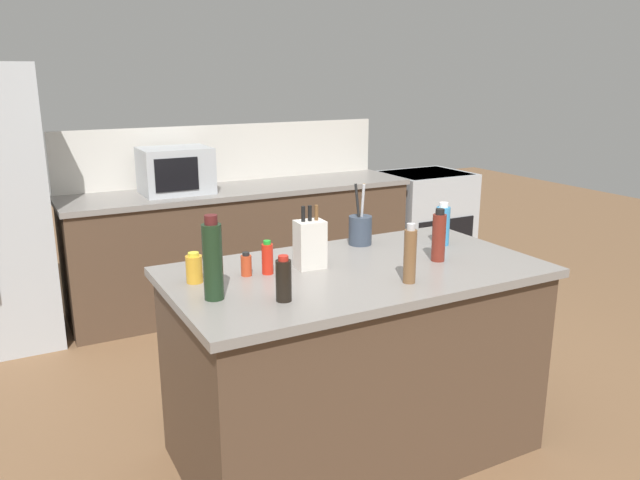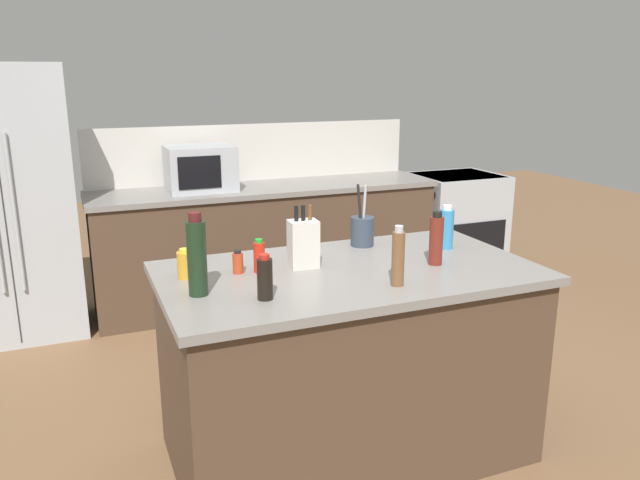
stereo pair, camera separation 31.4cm
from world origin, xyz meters
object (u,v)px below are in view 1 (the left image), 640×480
at_px(wine_bottle, 213,260).
at_px(pepper_grinder, 410,255).
at_px(range_oven, 424,221).
at_px(knife_block, 310,244).
at_px(hot_sauce_bottle, 267,258).
at_px(vinegar_bottle, 439,237).
at_px(spice_jar_paprika, 246,265).
at_px(honey_jar, 194,268).
at_px(soy_sauce_bottle, 284,280).
at_px(microwave, 176,170).
at_px(dish_soap_bottle, 443,225).
at_px(utensil_crock, 360,229).

height_order(wine_bottle, pepper_grinder, wine_bottle).
relative_size(range_oven, knife_block, 3.17).
xyz_separation_m(pepper_grinder, hot_sauce_bottle, (-0.48, 0.39, -0.05)).
bearing_deg(hot_sauce_bottle, vinegar_bottle, -14.08).
relative_size(range_oven, spice_jar_paprika, 8.61).
relative_size(knife_block, spice_jar_paprika, 2.71).
height_order(range_oven, vinegar_bottle, vinegar_bottle).
bearing_deg(honey_jar, knife_block, -4.91).
xyz_separation_m(soy_sauce_bottle, vinegar_bottle, (0.87, 0.14, 0.03)).
height_order(microwave, honey_jar, microwave).
xyz_separation_m(dish_soap_bottle, vinegar_bottle, (-0.20, -0.22, 0.01)).
xyz_separation_m(utensil_crock, spice_jar_paprika, (-0.71, -0.20, -0.03)).
height_order(range_oven, dish_soap_bottle, dish_soap_bottle).
bearing_deg(pepper_grinder, range_oven, 51.15).
distance_m(range_oven, hot_sauce_bottle, 3.28).
distance_m(soy_sauce_bottle, hot_sauce_bottle, 0.35).
xyz_separation_m(wine_bottle, dish_soap_bottle, (1.31, 0.21, -0.05)).
bearing_deg(honey_jar, utensil_crock, 11.12).
bearing_deg(utensil_crock, wine_bottle, -155.96).
distance_m(wine_bottle, soy_sauce_bottle, 0.29).
height_order(pepper_grinder, honey_jar, pepper_grinder).
bearing_deg(knife_block, hot_sauce_bottle, -178.52).
bearing_deg(vinegar_bottle, wine_bottle, 179.68).
bearing_deg(vinegar_bottle, range_oven, 53.54).
bearing_deg(wine_bottle, vinegar_bottle, -0.32).
bearing_deg(hot_sauce_bottle, utensil_crock, 19.85).
bearing_deg(utensil_crock, dish_soap_bottle, -29.24).
height_order(utensil_crock, vinegar_bottle, utensil_crock).
height_order(soy_sauce_bottle, spice_jar_paprika, soy_sauce_bottle).
bearing_deg(hot_sauce_bottle, dish_soap_bottle, 0.95).
distance_m(hot_sauce_bottle, vinegar_bottle, 0.82).
relative_size(range_oven, soy_sauce_bottle, 4.98).
height_order(knife_block, hot_sauce_bottle, knife_block).
bearing_deg(pepper_grinder, vinegar_bottle, 32.30).
distance_m(range_oven, spice_jar_paprika, 3.34).
bearing_deg(wine_bottle, microwave, 77.93).
relative_size(pepper_grinder, vinegar_bottle, 1.03).
relative_size(hot_sauce_bottle, spice_jar_paprika, 1.43).
distance_m(utensil_crock, pepper_grinder, 0.64).
bearing_deg(wine_bottle, pepper_grinder, -14.20).
distance_m(soy_sauce_bottle, vinegar_bottle, 0.89).
xyz_separation_m(microwave, honey_jar, (-0.49, -2.04, -0.11)).
distance_m(knife_block, vinegar_bottle, 0.62).
bearing_deg(dish_soap_bottle, pepper_grinder, -141.01).
xyz_separation_m(wine_bottle, vinegar_bottle, (1.11, -0.01, -0.04)).
height_order(dish_soap_bottle, honey_jar, dish_soap_bottle).
bearing_deg(pepper_grinder, utensil_crock, 77.52).
bearing_deg(microwave, dish_soap_bottle, -68.35).
relative_size(range_oven, hot_sauce_bottle, 6.02).
relative_size(dish_soap_bottle, honey_jar, 1.69).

